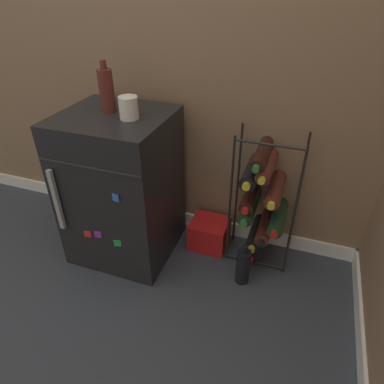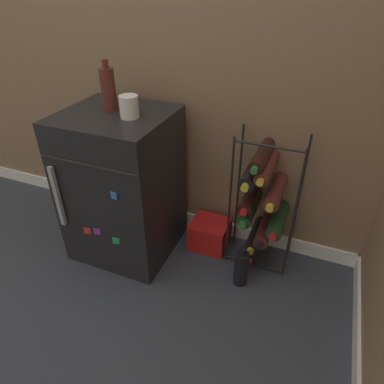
# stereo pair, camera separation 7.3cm
# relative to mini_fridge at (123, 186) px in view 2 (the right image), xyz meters

# --- Properties ---
(ground_plane) EXTENTS (14.00, 14.00, 0.00)m
(ground_plane) POSITION_rel_mini_fridge_xyz_m (0.26, -0.24, -0.41)
(ground_plane) COLOR #333842
(wall_back) EXTENTS (7.05, 0.07, 2.50)m
(wall_back) POSITION_rel_mini_fridge_xyz_m (0.26, 0.35, 0.83)
(wall_back) COLOR #84664C
(wall_back) RESTS_ON ground_plane
(mini_fridge) EXTENTS (0.54, 0.53, 0.83)m
(mini_fridge) POSITION_rel_mini_fridge_xyz_m (0.00, 0.00, 0.00)
(mini_fridge) COLOR black
(mini_fridge) RESTS_ON ground_plane
(wine_rack) EXTENTS (0.34, 0.33, 0.76)m
(wine_rack) POSITION_rel_mini_fridge_xyz_m (0.73, 0.17, -0.03)
(wine_rack) COLOR black
(wine_rack) RESTS_ON ground_plane
(soda_box) EXTENTS (0.22, 0.19, 0.17)m
(soda_box) POSITION_rel_mini_fridge_xyz_m (0.45, 0.17, -0.33)
(soda_box) COLOR red
(soda_box) RESTS_ON ground_plane
(fridge_top_cup) EXTENTS (0.09, 0.09, 0.10)m
(fridge_top_cup) POSITION_rel_mini_fridge_xyz_m (0.10, -0.02, 0.46)
(fridge_top_cup) COLOR silver
(fridge_top_cup) RESTS_ON mini_fridge
(fridge_top_bottle) EXTENTS (0.07, 0.07, 0.24)m
(fridge_top_bottle) POSITION_rel_mini_fridge_xyz_m (-0.04, 0.03, 0.52)
(fridge_top_bottle) COLOR #56231E
(fridge_top_bottle) RESTS_ON mini_fridge
(loose_bottle_floor) EXTENTS (0.07, 0.07, 0.24)m
(loose_bottle_floor) POSITION_rel_mini_fridge_xyz_m (0.70, -0.05, -0.31)
(loose_bottle_floor) COLOR black
(loose_bottle_floor) RESTS_ON ground_plane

